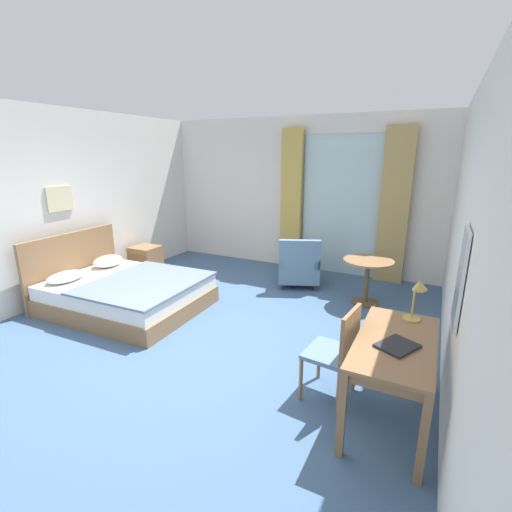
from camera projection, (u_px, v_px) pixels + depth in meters
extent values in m
cube|color=#426084|center=(197.00, 343.00, 4.54)|extent=(6.05, 7.54, 0.10)
cube|color=silver|center=(298.00, 194.00, 7.16)|extent=(5.65, 0.12, 2.90)
cube|color=silver|center=(35.00, 208.00, 5.32)|extent=(0.12, 7.14, 2.90)
cube|color=silver|center=(472.00, 253.00, 2.94)|extent=(0.12, 7.14, 2.90)
cube|color=silver|center=(341.00, 206.00, 6.76)|extent=(1.44, 0.02, 2.55)
cube|color=tan|center=(291.00, 201.00, 7.06)|extent=(0.41, 0.10, 2.68)
cube|color=tan|center=(394.00, 207.00, 6.26)|extent=(0.49, 0.10, 2.68)
cube|color=olive|center=(129.00, 301.00, 5.41)|extent=(2.16, 1.70, 0.24)
cube|color=white|center=(127.00, 286.00, 5.35)|extent=(2.09, 1.65, 0.20)
cube|color=olive|center=(73.00, 266.00, 5.75)|extent=(0.11, 1.68, 1.05)
cube|color=slate|center=(145.00, 282.00, 5.18)|extent=(1.44, 1.66, 0.03)
ellipsoid|color=white|center=(66.00, 277.00, 5.27)|extent=(0.39, 0.58, 0.13)
ellipsoid|color=white|center=(108.00, 261.00, 5.96)|extent=(0.40, 0.51, 0.17)
cube|color=olive|center=(146.00, 261.00, 6.91)|extent=(0.48, 0.45, 0.54)
cube|color=brown|center=(137.00, 258.00, 6.68)|extent=(0.41, 0.01, 0.13)
cube|color=olive|center=(396.00, 342.00, 2.99)|extent=(0.62, 1.24, 0.04)
cube|color=olive|center=(395.00, 348.00, 3.00)|extent=(0.57, 1.18, 0.08)
cube|color=olive|center=(423.00, 440.00, 2.46)|extent=(0.06, 0.06, 0.72)
cube|color=olive|center=(430.00, 357.00, 3.47)|extent=(0.06, 0.06, 0.72)
cube|color=olive|center=(342.00, 415.00, 2.71)|extent=(0.06, 0.06, 0.72)
cube|color=olive|center=(371.00, 344.00, 3.71)|extent=(0.06, 0.06, 0.72)
cube|color=slate|center=(329.00, 353.00, 3.38)|extent=(0.45, 0.49, 0.04)
cube|color=olive|center=(350.00, 334.00, 3.22)|extent=(0.09, 0.43, 0.44)
cylinder|color=olive|center=(319.00, 359.00, 3.70)|extent=(0.04, 0.04, 0.42)
cylinder|color=olive|center=(301.00, 379.00, 3.37)|extent=(0.04, 0.04, 0.42)
cylinder|color=olive|center=(354.00, 371.00, 3.51)|extent=(0.04, 0.04, 0.42)
cylinder|color=olive|center=(338.00, 393.00, 3.18)|extent=(0.04, 0.04, 0.42)
cylinder|color=tan|center=(411.00, 319.00, 3.35)|extent=(0.16, 0.16, 0.02)
cylinder|color=tan|center=(413.00, 304.00, 3.31)|extent=(0.02, 0.02, 0.28)
cone|color=tan|center=(420.00, 285.00, 3.30)|extent=(0.14, 0.14, 0.12)
cube|color=#232328|center=(397.00, 346.00, 2.87)|extent=(0.35, 0.38, 0.02)
cube|color=slate|center=(298.00, 271.00, 6.41)|extent=(0.92, 0.96, 0.27)
cube|color=slate|center=(300.00, 255.00, 6.00)|extent=(0.68, 0.37, 0.49)
cube|color=slate|center=(315.00, 259.00, 6.34)|extent=(0.38, 0.74, 0.16)
cube|color=slate|center=(282.00, 259.00, 6.38)|extent=(0.38, 0.74, 0.16)
cylinder|color=#4C3D2D|center=(312.00, 275.00, 6.75)|extent=(0.04, 0.04, 0.10)
cylinder|color=#4C3D2D|center=(282.00, 275.00, 6.79)|extent=(0.04, 0.04, 0.10)
cylinder|color=#4C3D2D|center=(315.00, 288.00, 6.14)|extent=(0.04, 0.04, 0.10)
cylinder|color=#4C3D2D|center=(282.00, 287.00, 6.18)|extent=(0.04, 0.04, 0.10)
cylinder|color=olive|center=(369.00, 261.00, 5.46)|extent=(0.74, 0.74, 0.03)
cylinder|color=brown|center=(367.00, 283.00, 5.55)|extent=(0.07, 0.07, 0.66)
cylinder|color=brown|center=(365.00, 302.00, 5.63)|extent=(0.41, 0.41, 0.02)
cube|color=beige|center=(60.00, 199.00, 5.55)|extent=(0.03, 0.42, 0.37)
cube|color=silver|center=(461.00, 278.00, 2.66)|extent=(0.02, 0.45, 0.73)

